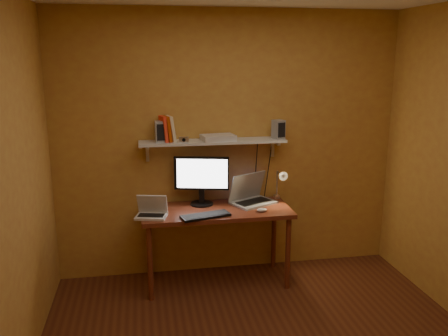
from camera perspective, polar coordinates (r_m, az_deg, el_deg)
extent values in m
cube|color=gold|center=(4.69, 0.61, 2.82)|extent=(3.40, 0.02, 2.60)
cube|color=gold|center=(1.79, 20.83, -16.50)|extent=(3.40, 0.02, 2.60)
cube|color=gold|center=(3.17, -25.34, -3.77)|extent=(0.02, 3.20, 2.60)
cube|color=maroon|center=(4.49, -0.93, -5.19)|extent=(1.40, 0.60, 0.04)
cylinder|color=maroon|center=(4.36, -8.89, -11.27)|extent=(0.05, 0.05, 0.71)
cylinder|color=maroon|center=(4.55, 7.69, -10.12)|extent=(0.05, 0.05, 0.71)
cylinder|color=maroon|center=(4.80, -9.03, -8.89)|extent=(0.05, 0.05, 0.71)
cylinder|color=maroon|center=(4.98, 6.01, -7.97)|extent=(0.05, 0.05, 0.71)
cube|color=silver|center=(4.52, -1.34, 3.20)|extent=(1.40, 0.25, 0.02)
cube|color=silver|center=(4.59, -9.21, 1.91)|extent=(0.03, 0.03, 0.18)
cube|color=silver|center=(4.77, 5.85, 2.44)|extent=(0.03, 0.03, 0.18)
cylinder|color=black|center=(4.62, -2.69, -4.31)|extent=(0.27, 0.27, 0.02)
cube|color=black|center=(4.59, -2.70, -3.33)|extent=(0.06, 0.05, 0.16)
cube|color=black|center=(4.54, -2.73, -0.64)|extent=(0.52, 0.15, 0.32)
cube|color=white|center=(4.52, -2.70, -0.69)|extent=(0.47, 0.11, 0.28)
cube|color=gray|center=(4.65, 3.55, -4.17)|extent=(0.49, 0.44, 0.02)
cube|color=black|center=(4.65, 3.55, -4.04)|extent=(0.38, 0.30, 0.00)
cube|color=gray|center=(4.68, 2.76, -2.18)|extent=(0.40, 0.27, 0.28)
cube|color=#14133D|center=(4.68, 2.76, -2.18)|extent=(0.35, 0.23, 0.23)
cube|color=silver|center=(4.30, -8.75, -5.78)|extent=(0.31, 0.25, 0.02)
cube|color=black|center=(4.30, -8.76, -5.64)|extent=(0.25, 0.16, 0.00)
cube|color=silver|center=(4.33, -8.61, -4.29)|extent=(0.28, 0.14, 0.18)
cube|color=black|center=(4.33, -8.61, -4.29)|extent=(0.24, 0.11, 0.15)
cube|color=black|center=(4.27, -2.23, -5.77)|extent=(0.47, 0.25, 0.02)
ellipsoid|color=silver|center=(4.42, 4.59, -5.05)|extent=(0.10, 0.06, 0.03)
cube|color=silver|center=(4.85, 6.35, -3.72)|extent=(0.05, 0.06, 0.08)
cylinder|color=silver|center=(4.81, 6.40, -2.01)|extent=(0.02, 0.02, 0.28)
cylinder|color=silver|center=(4.70, 6.71, -0.62)|extent=(0.01, 0.16, 0.01)
cone|color=silver|center=(4.63, 7.00, -0.86)|extent=(0.09, 0.09, 0.09)
sphere|color=#FFE0A5|center=(4.61, 7.07, -0.92)|extent=(0.04, 0.04, 0.04)
cube|color=gray|center=(4.46, -7.58, 4.38)|extent=(0.11, 0.11, 0.19)
cube|color=gray|center=(4.63, 6.56, 4.65)|extent=(0.13, 0.13, 0.18)
cube|color=#F53921|center=(4.46, -7.30, 4.69)|extent=(0.08, 0.17, 0.24)
cube|color=#AC3907|center=(4.46, -6.87, 4.71)|extent=(0.09, 0.17, 0.24)
cube|color=beige|center=(4.46, -6.44, 4.72)|extent=(0.10, 0.17, 0.24)
cube|color=silver|center=(4.41, -4.86, 3.43)|extent=(0.09, 0.04, 0.05)
cylinder|color=black|center=(4.39, -4.84, 3.39)|extent=(0.03, 0.02, 0.03)
cube|color=silver|center=(4.51, -0.72, 3.69)|extent=(0.34, 0.25, 0.05)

